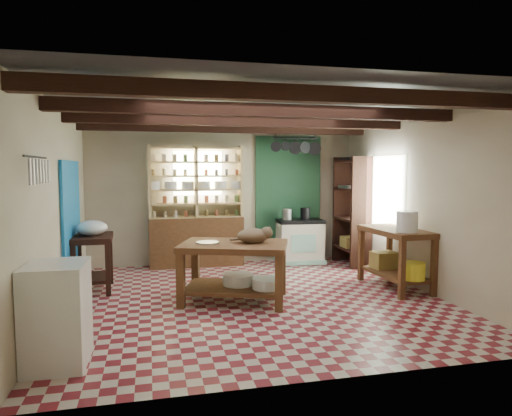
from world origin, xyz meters
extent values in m
cube|color=maroon|center=(0.00, 0.00, -0.01)|extent=(5.00, 5.00, 0.02)
cube|color=#404044|center=(0.00, 0.00, 2.60)|extent=(5.00, 5.00, 0.02)
cube|color=beige|center=(0.00, 2.50, 1.30)|extent=(5.00, 0.04, 2.60)
cube|color=beige|center=(0.00, -2.50, 1.30)|extent=(5.00, 0.04, 2.60)
cube|color=beige|center=(-2.50, 0.00, 1.30)|extent=(0.04, 5.00, 2.60)
cube|color=beige|center=(2.50, 0.00, 1.30)|extent=(0.04, 5.00, 2.60)
cube|color=black|center=(0.00, 0.00, 2.48)|extent=(5.00, 3.80, 0.15)
cube|color=#186EB6|center=(-2.47, 0.90, 1.10)|extent=(0.04, 1.40, 1.60)
cube|color=#1C472C|center=(1.25, 2.47, 1.25)|extent=(1.30, 0.04, 2.30)
cube|color=white|center=(-0.50, 2.48, 1.70)|extent=(0.90, 0.02, 0.80)
cube|color=white|center=(2.48, 1.00, 1.40)|extent=(0.02, 1.30, 1.20)
cube|color=black|center=(-2.44, -1.20, 1.78)|extent=(0.06, 0.90, 0.28)
cube|color=black|center=(1.25, 2.05, 2.18)|extent=(0.86, 0.12, 0.36)
cube|color=#D8BB7D|center=(-0.55, 2.31, 1.10)|extent=(1.70, 0.34, 2.20)
cube|color=black|center=(2.28, 1.80, 1.00)|extent=(0.40, 0.86, 2.00)
cube|color=brown|center=(-0.29, -0.04, 0.40)|extent=(1.63, 1.34, 0.79)
cube|color=silver|center=(1.39, 2.15, 0.41)|extent=(0.88, 0.63, 0.83)
cube|color=black|center=(-2.20, 0.94, 0.41)|extent=(0.58, 0.82, 0.82)
cube|color=white|center=(-2.22, -1.64, 0.47)|extent=(0.54, 0.64, 0.94)
cube|color=brown|center=(2.18, 0.07, 0.45)|extent=(0.68, 1.27, 0.90)
ellipsoid|color=#8B6E51|center=(-0.03, -0.08, 0.89)|extent=(0.48, 0.39, 0.19)
cylinder|color=#A8A7AF|center=(-0.63, 0.03, 0.80)|extent=(0.40, 0.40, 0.02)
cylinder|color=white|center=(-0.22, -0.01, 0.28)|extent=(0.54, 0.54, 0.15)
cylinder|color=white|center=(0.11, -0.28, 0.28)|extent=(0.50, 0.50, 0.14)
cylinder|color=#A8A7AF|center=(1.14, 2.17, 0.93)|extent=(0.19, 0.19, 0.20)
cylinder|color=black|center=(1.49, 2.14, 0.93)|extent=(0.19, 0.19, 0.22)
ellipsoid|color=white|center=(-2.20, 0.94, 0.93)|extent=(0.45, 0.45, 0.22)
cylinder|color=white|center=(2.14, -0.28, 1.04)|extent=(0.31, 0.31, 0.29)
cube|color=olive|center=(2.17, 0.37, 0.37)|extent=(0.38, 0.31, 0.26)
cylinder|color=yellow|center=(2.20, -0.38, 0.36)|extent=(0.34, 0.34, 0.24)
camera|label=1|loc=(-1.38, -5.99, 1.79)|focal=32.00mm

